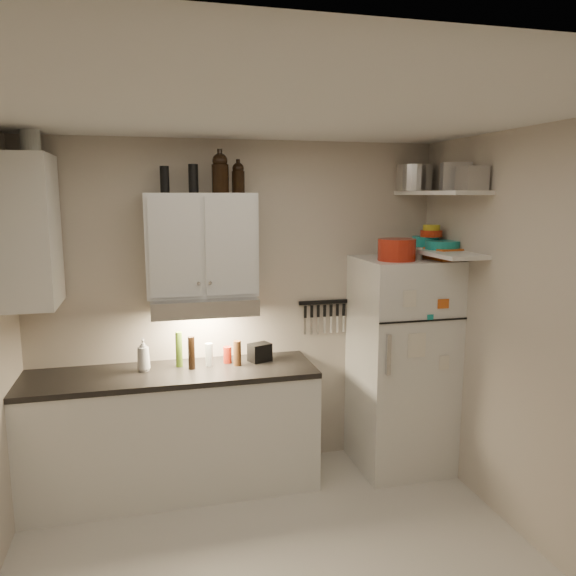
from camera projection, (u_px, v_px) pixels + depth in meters
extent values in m
cube|color=white|center=(284.00, 108.00, 2.78)|extent=(3.20, 3.00, 0.02)
cube|color=#C0B4A4|center=(239.00, 308.00, 4.44)|extent=(3.20, 0.02, 2.60)
cube|color=#C0B4A4|center=(543.00, 343.00, 3.38)|extent=(0.02, 3.00, 2.60)
cube|color=white|center=(173.00, 434.00, 4.15)|extent=(2.10, 0.60, 0.88)
cube|color=black|center=(171.00, 374.00, 4.08)|extent=(2.10, 0.62, 0.04)
cube|color=white|center=(201.00, 245.00, 4.11)|extent=(0.80, 0.33, 0.75)
cube|color=white|center=(29.00, 231.00, 3.69)|extent=(0.33, 0.55, 1.00)
cube|color=silver|center=(203.00, 304.00, 4.12)|extent=(0.76, 0.46, 0.12)
cube|color=white|center=(401.00, 364.00, 4.48)|extent=(0.70, 0.68, 1.70)
cube|color=white|center=(440.00, 193.00, 4.18)|extent=(0.30, 0.95, 0.03)
cube|color=white|center=(437.00, 252.00, 4.25)|extent=(0.30, 0.95, 0.03)
cube|color=black|center=(324.00, 302.00, 4.58)|extent=(0.42, 0.02, 0.03)
cylinder|color=#A72413|center=(397.00, 250.00, 4.18)|extent=(0.31, 0.31, 0.16)
cube|color=#D55C1A|center=(444.00, 254.00, 4.26)|extent=(0.23, 0.28, 0.09)
cylinder|color=silver|center=(419.00, 253.00, 4.26)|extent=(0.06, 0.06, 0.09)
cylinder|color=silver|center=(414.00, 178.00, 4.49)|extent=(0.34, 0.34, 0.21)
cube|color=#AAAAAD|center=(456.00, 177.00, 4.07)|extent=(0.25, 0.24, 0.20)
cube|color=#AAAAAD|center=(472.00, 178.00, 3.84)|extent=(0.17, 0.17, 0.17)
cylinder|color=teal|center=(426.00, 242.00, 4.46)|extent=(0.21, 0.21, 0.09)
cylinder|color=red|center=(431.00, 234.00, 4.40)|extent=(0.17, 0.17, 0.05)
cylinder|color=gold|center=(431.00, 228.00, 4.39)|extent=(0.13, 0.13, 0.04)
cylinder|color=teal|center=(442.00, 245.00, 4.28)|extent=(0.32, 0.32, 0.06)
cylinder|color=black|center=(193.00, 179.00, 4.01)|extent=(0.09, 0.09, 0.20)
cylinder|color=black|center=(165.00, 179.00, 3.98)|extent=(0.07, 0.07, 0.19)
cylinder|color=silver|center=(30.00, 140.00, 3.63)|extent=(0.16, 0.16, 0.17)
imported|color=white|center=(143.00, 353.00, 4.06)|extent=(0.11, 0.11, 0.27)
cylinder|color=brown|center=(237.00, 353.00, 4.20)|extent=(0.06, 0.06, 0.19)
cylinder|color=#4B6E1B|center=(179.00, 349.00, 4.17)|extent=(0.06, 0.06, 0.26)
cylinder|color=black|center=(192.00, 353.00, 4.11)|extent=(0.06, 0.06, 0.24)
cylinder|color=silver|center=(209.00, 354.00, 4.20)|extent=(0.06, 0.06, 0.17)
cylinder|color=#A72413|center=(227.00, 355.00, 4.27)|extent=(0.08, 0.08, 0.13)
cube|color=black|center=(260.00, 352.00, 4.32)|extent=(0.19, 0.17, 0.14)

